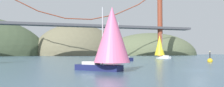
{
  "coord_description": "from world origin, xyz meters",
  "views": [
    {
      "loc": [
        -17.95,
        -24.13,
        2.13
      ],
      "look_at": [
        0.0,
        35.86,
        4.44
      ],
      "focal_mm": 38.12,
      "sensor_mm": 36.0,
      "label": 1
    }
  ],
  "objects": [
    {
      "name": "channel_buoy",
      "position": [
        16.56,
        18.39,
        0.37
      ],
      "size": [
        1.1,
        1.1,
        2.64
      ],
      "color": "gold",
      "rests_on": "ground_plane"
    },
    {
      "name": "sailboat_pink_spinnaker",
      "position": [
        -10.39,
        1.5,
        3.91
      ],
      "size": [
        6.66,
        6.94,
        7.36
      ],
      "color": "#191E4C",
      "rests_on": "ground_plane"
    },
    {
      "name": "headland_right",
      "position": [
        60.0,
        135.0,
        0.0
      ],
      "size": [
        71.18,
        44.0,
        32.53
      ],
      "primitive_type": "ellipsoid",
      "color": "#5B6647",
      "rests_on": "ground_plane"
    },
    {
      "name": "sailboat_crimson_sail",
      "position": [
        -1.34,
        29.8,
        4.8
      ],
      "size": [
        7.99,
        5.24,
        9.48
      ],
      "color": "#191E4C",
      "rests_on": "ground_plane"
    },
    {
      "name": "sailboat_yellow_sail",
      "position": [
        21.56,
        49.95,
        4.24
      ],
      "size": [
        4.43,
        6.77,
        8.51
      ],
      "color": "white",
      "rests_on": "ground_plane"
    },
    {
      "name": "ground_plane",
      "position": [
        0.0,
        0.0,
        0.0
      ],
      "size": [
        360.0,
        360.0,
        0.0
      ],
      "primitive_type": "plane",
      "color": "#426075"
    },
    {
      "name": "suspension_bridge",
      "position": [
        0.0,
        95.0,
        16.93
      ],
      "size": [
        127.53,
        6.0,
        37.49
      ],
      "color": "brown",
      "rests_on": "ground_plane"
    },
    {
      "name": "headland_center",
      "position": [
        5.0,
        135.0,
        0.0
      ],
      "size": [
        57.0,
        44.0,
        42.35
      ],
      "primitive_type": "ellipsoid",
      "color": "#6B664C",
      "rests_on": "ground_plane"
    }
  ]
}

